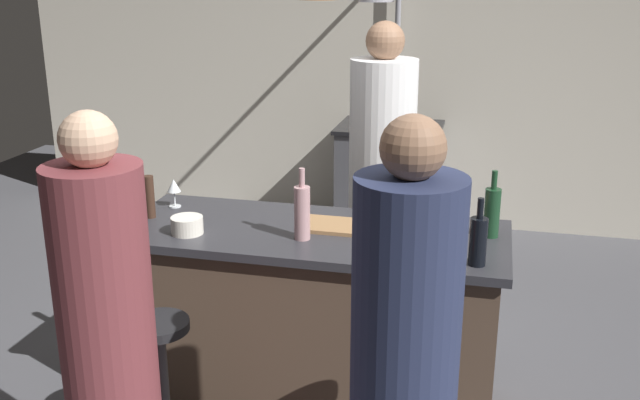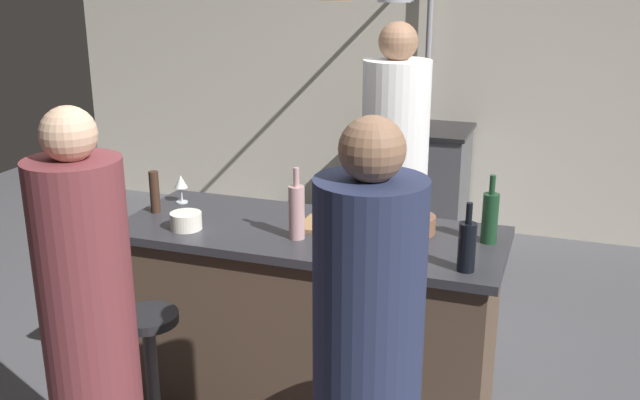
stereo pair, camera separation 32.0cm
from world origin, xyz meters
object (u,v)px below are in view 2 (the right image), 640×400
object	(u,v)px
bar_stool_left	(152,377)
wine_glass_by_chef	(408,228)
guest_right	(367,387)
wine_bottle_rose	(297,211)
cutting_board	(334,226)
mixing_bowl_ceramic	(186,221)
pepper_mill	(155,192)
chef	(393,192)
mixing_bowl_wooden	(413,224)
wine_glass_near_right_guest	(374,227)
guest_left	(90,337)
stove_range	(416,182)
wine_bottle_dark	(467,245)
wine_bottle_green	(490,217)
wine_glass_near_left_guest	(181,183)

from	to	relation	value
bar_stool_left	wine_glass_by_chef	bearing A→B (deg)	27.22
guest_right	wine_bottle_rose	distance (m)	1.07
bar_stool_left	cutting_board	bearing A→B (deg)	48.46
cutting_board	mixing_bowl_ceramic	distance (m)	0.69
wine_bottle_rose	wine_glass_by_chef	xyz separation A→B (m)	(0.51, 0.01, -0.02)
pepper_mill	chef	bearing A→B (deg)	43.54
wine_glass_by_chef	mixing_bowl_wooden	xyz separation A→B (m)	(-0.03, 0.24, -0.06)
mixing_bowl_ceramic	wine_glass_near_right_guest	bearing A→B (deg)	2.41
guest_left	wine_glass_near_right_guest	size ratio (longest dim) A/B	11.11
stove_range	guest_left	bearing A→B (deg)	-98.48
bar_stool_left	guest_left	distance (m)	0.52
chef	pepper_mill	xyz separation A→B (m)	(-0.99, -0.94, 0.18)
wine_glass_by_chef	guest_left	bearing A→B (deg)	-139.12
wine_bottle_rose	wine_glass_by_chef	distance (m)	0.51
wine_bottle_dark	wine_glass_near_right_guest	size ratio (longest dim) A/B	1.96
stove_range	mixing_bowl_wooden	bearing A→B (deg)	-78.79
chef	guest_right	bearing A→B (deg)	-78.71
mixing_bowl_ceramic	stove_range	bearing A→B (deg)	78.26
pepper_mill	wine_bottle_rose	distance (m)	0.80
guest_left	wine_bottle_dark	size ratio (longest dim) A/B	5.66
bar_stool_left	mixing_bowl_wooden	xyz separation A→B (m)	(0.96, 0.75, 0.56)
wine_bottle_dark	wine_bottle_green	xyz separation A→B (m)	(0.05, 0.35, 0.01)
chef	pepper_mill	distance (m)	1.37
guest_right	chef	bearing A→B (deg)	101.29
chef	cutting_board	xyz separation A→B (m)	(-0.07, -0.87, 0.08)
wine_bottle_dark	mixing_bowl_ceramic	bearing A→B (deg)	177.35
wine_bottle_rose	wine_bottle_green	bearing A→B (deg)	15.87
wine_bottle_dark	wine_glass_by_chef	size ratio (longest dim) A/B	1.96
bar_stool_left	wine_bottle_rose	xyz separation A→B (m)	(0.48, 0.50, 0.65)
cutting_board	wine_bottle_dark	bearing A→B (deg)	-24.48
chef	guest_left	bearing A→B (deg)	-109.87
guest_right	wine_glass_near_right_guest	distance (m)	0.91
cutting_board	wine_glass_near_right_guest	size ratio (longest dim) A/B	2.19
wine_glass_near_right_guest	wine_glass_by_chef	size ratio (longest dim) A/B	1.00
guest_right	mixing_bowl_ceramic	size ratio (longest dim) A/B	11.32
wine_glass_near_left_guest	mixing_bowl_ceramic	distance (m)	0.41
wine_glass_near_right_guest	mixing_bowl_wooden	distance (m)	0.30
chef	wine_glass_by_chef	world-z (taller)	chef
chef	guest_right	xyz separation A→B (m)	(0.38, -1.91, -0.06)
wine_bottle_rose	mixing_bowl_wooden	world-z (taller)	wine_bottle_rose
mixing_bowl_ceramic	wine_bottle_green	bearing A→B (deg)	12.16
wine_glass_near_right_guest	mixing_bowl_ceramic	xyz separation A→B (m)	(-0.89, -0.04, -0.07)
stove_range	guest_left	distance (m)	3.48
wine_bottle_dark	mixing_bowl_wooden	size ratio (longest dim) A/B	1.39
wine_bottle_green	wine_glass_near_left_guest	bearing A→B (deg)	178.02
stove_range	wine_glass_by_chef	xyz separation A→B (m)	(0.49, -2.56, 0.56)
guest_left	wine_bottle_dark	xyz separation A→B (m)	(1.27, 0.74, 0.26)
wine_bottle_rose	mixing_bowl_ceramic	bearing A→B (deg)	-173.79
wine_bottle_rose	mixing_bowl_ceramic	world-z (taller)	wine_bottle_rose
mixing_bowl_ceramic	wine_glass_near_left_guest	bearing A→B (deg)	122.39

